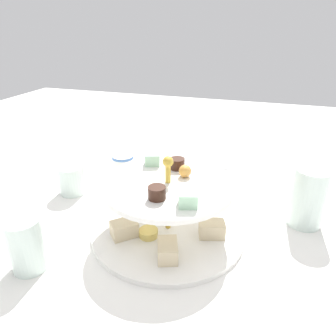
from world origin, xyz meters
The scene contains 7 objects.
ground_plane centered at (0.00, 0.00, 0.00)m, with size 2.40×2.40×0.00m, color white.
tiered_serving_stand centered at (0.00, 0.00, 0.05)m, with size 0.30×0.30×0.16m.
water_glass_tall_right centered at (-0.11, 0.26, 0.06)m, with size 0.07×0.07×0.12m, color silver.
water_glass_short_left centered at (-0.08, -0.27, 0.03)m, with size 0.06×0.06×0.07m, color silver.
teacup_with_saucer centered at (-0.22, -0.20, 0.02)m, with size 0.09×0.09×0.05m.
butter_knife_right centered at (-0.33, 0.02, 0.00)m, with size 0.17×0.01×0.00m, color silver.
water_glass_mid_back centered at (0.16, -0.19, 0.05)m, with size 0.06×0.06×0.10m, color silver.
Camera 1 is at (0.48, 0.15, 0.38)m, focal length 33.16 mm.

